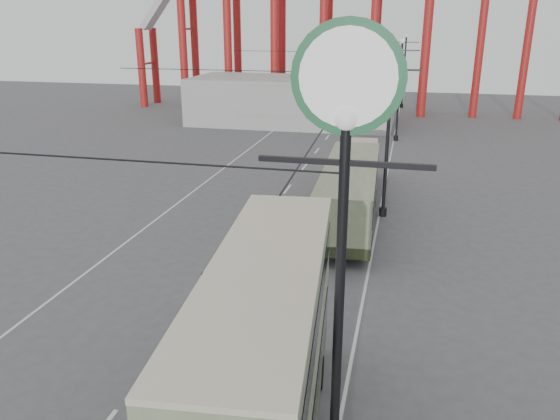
% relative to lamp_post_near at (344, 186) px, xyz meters
% --- Properties ---
extents(ground, '(160.00, 160.00, 0.00)m').
position_rel_lamp_post_near_xyz_m(ground, '(-5.60, 3.00, -7.86)').
color(ground, '#4D4D50').
rests_on(ground, ground).
extents(road_markings, '(12.52, 120.00, 0.01)m').
position_rel_lamp_post_near_xyz_m(road_markings, '(-6.46, 22.70, -7.86)').
color(road_markings, silver).
rests_on(road_markings, ground).
extents(lamp_post_near, '(3.20, 0.44, 10.80)m').
position_rel_lamp_post_near_xyz_m(lamp_post_near, '(0.00, 0.00, 0.00)').
color(lamp_post_near, black).
rests_on(lamp_post_near, ground).
extents(lamp_post_mid, '(3.20, 0.44, 9.32)m').
position_rel_lamp_post_near_xyz_m(lamp_post_mid, '(0.00, 21.00, -3.18)').
color(lamp_post_mid, black).
rests_on(lamp_post_mid, ground).
extents(lamp_post_far, '(3.20, 0.44, 9.32)m').
position_rel_lamp_post_near_xyz_m(lamp_post_far, '(0.00, 43.00, -3.18)').
color(lamp_post_far, black).
rests_on(lamp_post_far, ground).
extents(lamp_post_distant, '(3.20, 0.44, 9.32)m').
position_rel_lamp_post_near_xyz_m(lamp_post_distant, '(0.00, 65.00, -3.18)').
color(lamp_post_distant, black).
rests_on(lamp_post_distant, ground).
extents(fairground_shed, '(22.00, 10.00, 5.00)m').
position_rel_lamp_post_near_xyz_m(fairground_shed, '(-11.60, 50.00, -5.36)').
color(fairground_shed, '#9C9D98').
rests_on(fairground_shed, ground).
extents(double_decker_bus, '(3.53, 10.35, 5.45)m').
position_rel_lamp_post_near_xyz_m(double_decker_bus, '(-1.92, 1.58, -4.81)').
color(double_decker_bus, '#394123').
rests_on(double_decker_bus, ground).
extents(single_decker_green, '(3.27, 12.20, 3.42)m').
position_rel_lamp_post_near_xyz_m(single_decker_green, '(-1.78, 19.01, -5.93)').
color(single_decker_green, '#6E7C5B').
rests_on(single_decker_green, ground).
extents(single_decker_cream, '(2.73, 9.05, 2.78)m').
position_rel_lamp_post_near_xyz_m(single_decker_cream, '(-1.88, 25.36, -6.29)').
color(single_decker_cream, beige).
rests_on(single_decker_cream, ground).
extents(pedestrian, '(0.78, 0.62, 1.90)m').
position_rel_lamp_post_near_xyz_m(pedestrian, '(-5.95, 7.83, -6.91)').
color(pedestrian, black).
rests_on(pedestrian, ground).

